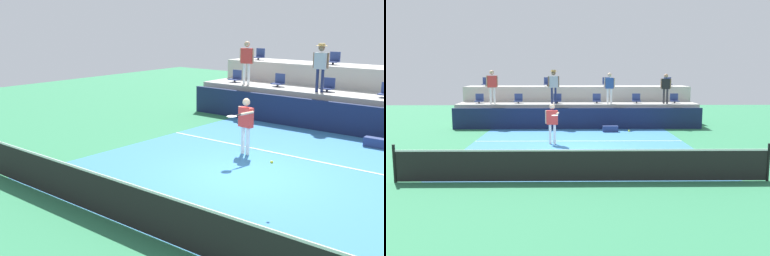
{
  "view_description": "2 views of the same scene",
  "coord_description": "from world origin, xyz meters",
  "views": [
    {
      "loc": [
        6.45,
        -9.7,
        3.95
      ],
      "look_at": [
        -1.03,
        -0.84,
        1.26
      ],
      "focal_mm": 44.28,
      "sensor_mm": 36.0,
      "label": 1
    },
    {
      "loc": [
        -0.29,
        -15.03,
        3.14
      ],
      "look_at": [
        -0.08,
        -0.67,
        1.03
      ],
      "focal_mm": 38.08,
      "sensor_mm": 36.0,
      "label": 2
    }
  ],
  "objects": [
    {
      "name": "sponsor_backboard",
      "position": [
        0.0,
        6.0,
        0.55
      ],
      "size": [
        13.0,
        0.16,
        1.1
      ],
      "primitive_type": "cube",
      "color": "#141E42",
      "rests_on": "ground_plane"
    },
    {
      "name": "spectator_with_hat",
      "position": [
        -1.28,
        6.85,
        2.37
      ],
      "size": [
        0.61,
        0.46,
        1.81
      ],
      "color": "navy",
      "rests_on": "seating_tier_lower"
    },
    {
      "name": "tennis_ball",
      "position": [
        1.64,
        -1.44,
        1.04
      ],
      "size": [
        0.07,
        0.07,
        0.07
      ],
      "color": "#CCE033"
    },
    {
      "name": "ground_plane",
      "position": [
        0.0,
        0.0,
        0.0
      ],
      "size": [
        40.0,
        40.0,
        0.0
      ],
      "primitive_type": "plane",
      "color": "#2D754C"
    },
    {
      "name": "tennis_player",
      "position": [
        -1.11,
        1.67,
        1.03
      ],
      "size": [
        0.59,
        1.23,
        1.69
      ],
      "color": "white",
      "rests_on": "ground_plane"
    },
    {
      "name": "court_service_line",
      "position": [
        0.0,
        2.4,
        0.01
      ],
      "size": [
        9.0,
        0.06,
        0.0
      ],
      "primitive_type": "cube",
      "color": "white",
      "rests_on": "ground_plane"
    },
    {
      "name": "seating_tier_lower",
      "position": [
        0.0,
        7.3,
        0.62
      ],
      "size": [
        13.0,
        1.8,
        1.25
      ],
      "primitive_type": "cube",
      "color": "#ADAAA3",
      "rests_on": "ground_plane"
    },
    {
      "name": "stadium_chair_upper_left",
      "position": [
        -1.73,
        9.03,
        2.31
      ],
      "size": [
        0.44,
        0.4,
        0.52
      ],
      "color": "#2D2D33",
      "rests_on": "seating_tier_upper"
    },
    {
      "name": "tennis_net",
      "position": [
        0.0,
        -4.0,
        0.5
      ],
      "size": [
        10.48,
        0.08,
        1.07
      ],
      "color": "black",
      "rests_on": "ground_plane"
    },
    {
      "name": "stadium_chair_lower_mid_left",
      "position": [
        -1.1,
        7.23,
        1.46
      ],
      "size": [
        0.44,
        0.4,
        0.52
      ],
      "color": "#2D2D33",
      "rests_on": "seating_tier_lower"
    },
    {
      "name": "seating_tier_upper",
      "position": [
        0.0,
        9.1,
        1.05
      ],
      "size": [
        13.0,
        1.8,
        2.1
      ],
      "primitive_type": "cube",
      "color": "#ADAAA3",
      "rests_on": "ground_plane"
    },
    {
      "name": "stadium_chair_lower_far_left",
      "position": [
        -5.36,
        7.23,
        1.46
      ],
      "size": [
        0.44,
        0.4,
        0.52
      ],
      "color": "#2D2D33",
      "rests_on": "seating_tier_lower"
    },
    {
      "name": "stadium_chair_lower_left",
      "position": [
        -3.23,
        7.23,
        1.46
      ],
      "size": [
        0.44,
        0.4,
        0.52
      ],
      "color": "#2D2D33",
      "rests_on": "seating_tier_lower"
    },
    {
      "name": "spectator_in_grey",
      "position": [
        -4.56,
        6.85,
        2.35
      ],
      "size": [
        0.62,
        0.29,
        1.8
      ],
      "color": "white",
      "rests_on": "seating_tier_lower"
    },
    {
      "name": "stadium_chair_upper_far_left",
      "position": [
        -5.33,
        9.03,
        2.31
      ],
      "size": [
        0.44,
        0.4,
        0.52
      ],
      "color": "#2D2D33",
      "rests_on": "seating_tier_upper"
    },
    {
      "name": "equipment_bag",
      "position": [
        1.62,
        5.0,
        0.15
      ],
      "size": [
        0.76,
        0.28,
        0.3
      ],
      "primitive_type": "cube",
      "color": "navy",
      "rests_on": "ground_plane"
    },
    {
      "name": "court_inner_paint",
      "position": [
        0.0,
        1.0,
        0.0
      ],
      "size": [
        9.0,
        10.0,
        0.01
      ],
      "primitive_type": "cube",
      "color": "teal",
      "rests_on": "ground_plane"
    }
  ]
}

